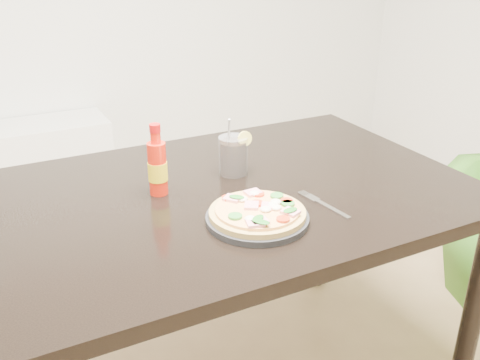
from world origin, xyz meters
name	(u,v)px	position (x,y,z in m)	size (l,w,h in m)	color
dining_table	(221,217)	(-0.16, 0.39, 0.67)	(1.40, 0.90, 0.75)	black
plate	(257,219)	(-0.16, 0.19, 0.76)	(0.26, 0.26, 0.02)	black
pizza	(258,211)	(-0.16, 0.19, 0.78)	(0.24, 0.24, 0.03)	tan
hot_sauce_bottle	(157,167)	(-0.32, 0.45, 0.83)	(0.05, 0.05, 0.20)	red
cola_cup	(233,156)	(-0.08, 0.49, 0.80)	(0.09, 0.09, 0.18)	black
fork	(322,204)	(0.04, 0.19, 0.75)	(0.04, 0.19, 0.00)	silver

